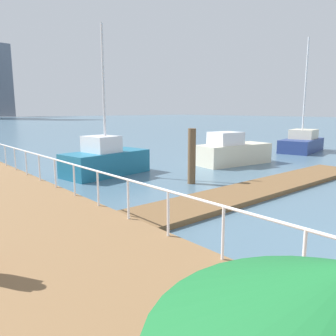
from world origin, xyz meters
The scene contains 7 objects.
ground_plane centered at (0.00, 20.00, 0.00)m, with size 300.00×300.00×0.00m, color slate.
floating_dock centered at (3.64, 8.37, 0.09)m, with size 14.28×2.00×0.18m, color brown.
boardwalk_railing centered at (-3.15, 7.92, 1.23)m, with size 0.06×25.56×1.08m.
dock_piling_4 centered at (2.39, 11.17, 1.22)m, with size 0.35×0.35×2.44m, color brown.
moored_boat_0 centered at (8.01, 13.37, 0.75)m, with size 4.88×2.39×1.95m.
moored_boat_3 centered at (17.10, 13.75, 0.70)m, with size 5.28×3.17×8.57m.
moored_boat_4 centered at (0.54, 15.44, 0.76)m, with size 4.54×2.57×7.27m.
Camera 1 is at (-7.85, 0.88, 3.23)m, focal length 35.59 mm.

